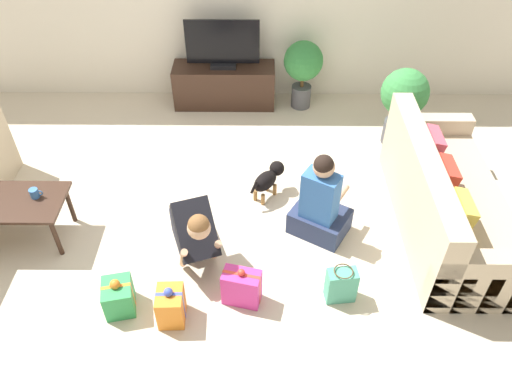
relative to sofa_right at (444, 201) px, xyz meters
The scene contains 15 objects.
ground_plane 2.43m from the sofa_right, behind, with size 16.00×16.00×0.00m, color beige.
sofa_right is the anchor object (origin of this frame).
coffee_table 4.02m from the sofa_right, behind, with size 0.97×0.56×0.46m.
tv_console 3.14m from the sofa_right, 134.75° to the left, with size 1.29×0.43×0.53m.
tv 3.18m from the sofa_right, 134.75° to the left, with size 0.90×0.20×0.60m.
potted_plant_back_right 2.51m from the sofa_right, 119.21° to the left, with size 0.49×0.49×0.88m.
potted_plant_corner_right 1.42m from the sofa_right, 96.06° to the left, with size 0.53×0.53×0.94m.
person_kneeling 2.37m from the sofa_right, 169.31° to the right, with size 0.55×0.84×0.80m.
person_sitting 1.19m from the sofa_right, behind, with size 0.65×0.62×0.94m.
dog 1.72m from the sofa_right, 165.29° to the left, with size 0.36×0.42×0.34m.
gift_box_a 2.70m from the sofa_right, 156.05° to the right, with size 0.22×0.26×0.38m.
gift_box_b 3.08m from the sofa_right, 161.07° to the right, with size 0.29×0.32×0.35m.
gift_box_c 2.11m from the sofa_right, 154.37° to the right, with size 0.35×0.24×0.39m.
gift_bag_a 1.39m from the sofa_right, 140.45° to the right, with size 0.26×0.18×0.35m.
mug 3.80m from the sofa_right, behind, with size 0.12×0.08×0.09m.
Camera 1 is at (0.65, -3.36, 3.53)m, focal length 35.00 mm.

